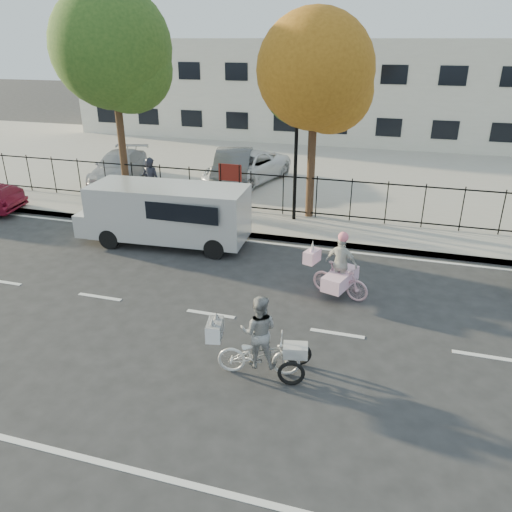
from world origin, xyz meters
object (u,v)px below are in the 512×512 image
(lot_car_c, at_px, (233,167))
(lot_car_a, at_px, (119,167))
(lamppost, at_px, (296,134))
(unicorn_bike, at_px, (339,273))
(zebra_trike, at_px, (259,345))
(lot_car_b, at_px, (247,168))
(pedestrian, at_px, (151,182))
(white_van, at_px, (166,212))

(lot_car_c, bearing_deg, lot_car_a, -178.95)
(lamppost, distance_m, unicorn_bike, 6.04)
(lot_car_a, distance_m, lot_car_c, 5.03)
(zebra_trike, xyz_separation_m, lot_car_b, (-4.30, 12.83, 0.16))
(lot_car_b, bearing_deg, pedestrian, -104.60)
(unicorn_bike, height_order, lot_car_a, unicorn_bike)
(lamppost, height_order, unicorn_bike, lamppost)
(lot_car_a, bearing_deg, unicorn_bike, -48.62)
(pedestrian, bearing_deg, lamppost, -178.80)
(lot_car_b, bearing_deg, zebra_trike, -56.18)
(unicorn_bike, distance_m, lot_car_c, 10.69)
(unicorn_bike, xyz_separation_m, lot_car_b, (-5.33, 9.23, 0.16))
(white_van, xyz_separation_m, lot_car_a, (-5.05, 5.71, -0.24))
(white_van, height_order, pedestrian, pedestrian)
(unicorn_bike, distance_m, lot_car_b, 10.66)
(zebra_trike, xyz_separation_m, unicorn_bike, (1.04, 3.61, -0.00))
(lot_car_b, bearing_deg, lamppost, -38.52)
(pedestrian, xyz_separation_m, lot_car_b, (2.42, 4.20, -0.27))
(white_van, relative_size, lot_car_b, 1.14)
(pedestrian, relative_size, lot_car_b, 0.39)
(lamppost, xyz_separation_m, lot_car_c, (-3.58, 3.92, -2.24))
(lamppost, xyz_separation_m, lot_car_b, (-3.07, 4.20, -2.31))
(lot_car_c, bearing_deg, white_van, -101.54)
(pedestrian, bearing_deg, lot_car_c, -114.67)
(zebra_trike, distance_m, pedestrian, 10.95)
(unicorn_bike, distance_m, lot_car_a, 13.23)
(white_van, bearing_deg, lot_car_c, 88.13)
(unicorn_bike, height_order, lot_car_c, unicorn_bike)
(unicorn_bike, xyz_separation_m, pedestrian, (-7.75, 5.03, 0.43))
(white_van, bearing_deg, unicorn_bike, -22.91)
(pedestrian, height_order, lot_car_c, pedestrian)
(unicorn_bike, relative_size, lot_car_b, 0.38)
(lamppost, bearing_deg, white_van, -138.69)
(lot_car_a, xyz_separation_m, lot_car_b, (5.40, 1.49, 0.01))
(pedestrian, distance_m, lot_car_c, 4.36)
(lamppost, bearing_deg, zebra_trike, -81.91)
(zebra_trike, relative_size, lot_car_c, 0.45)
(lot_car_b, bearing_deg, unicorn_bike, -44.65)
(unicorn_bike, relative_size, white_van, 0.33)
(lot_car_a, xyz_separation_m, lot_car_c, (4.88, 1.22, 0.07))
(zebra_trike, relative_size, unicorn_bike, 1.11)
(zebra_trike, relative_size, white_van, 0.37)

